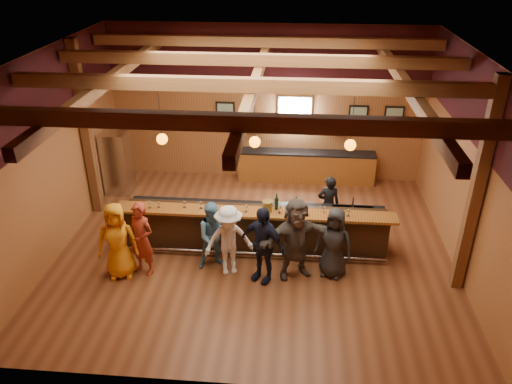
# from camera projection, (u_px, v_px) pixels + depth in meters

# --- Properties ---
(room) EXTENTS (9.04, 9.00, 4.52)m
(room) POSITION_uv_depth(u_px,v_px,m) (255.00, 118.00, 10.35)
(room) COLOR brown
(room) RESTS_ON ground
(bar_counter) EXTENTS (6.30, 1.07, 1.11)m
(bar_counter) POSITION_uv_depth(u_px,v_px,m) (256.00, 226.00, 11.68)
(bar_counter) COLOR black
(bar_counter) RESTS_ON ground
(back_bar_cabinet) EXTENTS (4.00, 0.52, 0.95)m
(back_bar_cabinet) POSITION_uv_depth(u_px,v_px,m) (306.00, 167.00, 14.76)
(back_bar_cabinet) COLOR brown
(back_bar_cabinet) RESTS_ON ground
(window) EXTENTS (0.95, 0.09, 0.95)m
(window) POSITION_uv_depth(u_px,v_px,m) (295.00, 113.00, 14.27)
(window) COLOR silver
(window) RESTS_ON room
(framed_pictures) EXTENTS (5.35, 0.05, 0.45)m
(framed_pictures) POSITION_uv_depth(u_px,v_px,m) (325.00, 112.00, 14.17)
(framed_pictures) COLOR black
(framed_pictures) RESTS_ON room
(wine_shelves) EXTENTS (3.00, 0.18, 0.30)m
(wine_shelves) POSITION_uv_depth(u_px,v_px,m) (294.00, 128.00, 14.41)
(wine_shelves) COLOR brown
(wine_shelves) RESTS_ON room
(pendant_lights) EXTENTS (4.24, 0.24, 1.37)m
(pendant_lights) POSITION_uv_depth(u_px,v_px,m) (255.00, 142.00, 10.54)
(pendant_lights) COLOR black
(pendant_lights) RESTS_ON room
(stainless_fridge) EXTENTS (0.70, 0.70, 1.80)m
(stainless_fridge) POSITION_uv_depth(u_px,v_px,m) (117.00, 163.00, 13.98)
(stainless_fridge) COLOR silver
(stainless_fridge) RESTS_ON ground
(customer_orange) EXTENTS (0.95, 0.72, 1.74)m
(customer_orange) POSITION_uv_depth(u_px,v_px,m) (117.00, 241.00, 10.50)
(customer_orange) COLOR orange
(customer_orange) RESTS_ON ground
(customer_redvest) EXTENTS (0.72, 0.61, 1.69)m
(customer_redvest) POSITION_uv_depth(u_px,v_px,m) (142.00, 239.00, 10.59)
(customer_redvest) COLOR #9C301C
(customer_redvest) RESTS_ON ground
(customer_denim) EXTENTS (0.92, 0.82, 1.58)m
(customer_denim) POSITION_uv_depth(u_px,v_px,m) (214.00, 236.00, 10.82)
(customer_denim) COLOR teal
(customer_denim) RESTS_ON ground
(customer_white) EXTENTS (1.19, 0.89, 1.63)m
(customer_white) POSITION_uv_depth(u_px,v_px,m) (229.00, 241.00, 10.60)
(customer_white) COLOR white
(customer_white) RESTS_ON ground
(customer_navy) EXTENTS (1.11, 0.87, 1.75)m
(customer_navy) POSITION_uv_depth(u_px,v_px,m) (262.00, 244.00, 10.36)
(customer_navy) COLOR black
(customer_navy) RESTS_ON ground
(customer_brown) EXTENTS (1.80, 1.15, 1.86)m
(customer_brown) POSITION_uv_depth(u_px,v_px,m) (296.00, 239.00, 10.46)
(customer_brown) COLOR #4F463F
(customer_brown) RESTS_ON ground
(customer_dark) EXTENTS (0.91, 0.73, 1.61)m
(customer_dark) POSITION_uv_depth(u_px,v_px,m) (334.00, 243.00, 10.54)
(customer_dark) COLOR #252528
(customer_dark) RESTS_ON ground
(bartender) EXTENTS (0.58, 0.41, 1.50)m
(bartender) POSITION_uv_depth(u_px,v_px,m) (328.00, 204.00, 12.15)
(bartender) COLOR black
(bartender) RESTS_ON ground
(ice_bucket) EXTENTS (0.23, 0.23, 0.25)m
(ice_bucket) POSITION_uv_depth(u_px,v_px,m) (267.00, 206.00, 11.07)
(ice_bucket) COLOR brown
(ice_bucket) RESTS_ON bar_counter
(bottle_a) EXTENTS (0.08, 0.08, 0.38)m
(bottle_a) POSITION_uv_depth(u_px,v_px,m) (277.00, 203.00, 11.14)
(bottle_a) COLOR black
(bottle_a) RESTS_ON bar_counter
(bottle_b) EXTENTS (0.07, 0.07, 0.33)m
(bottle_b) POSITION_uv_depth(u_px,v_px,m) (296.00, 205.00, 11.13)
(bottle_b) COLOR black
(bottle_b) RESTS_ON bar_counter
(glass_a) EXTENTS (0.08, 0.08, 0.18)m
(glass_a) POSITION_uv_depth(u_px,v_px,m) (149.00, 203.00, 11.20)
(glass_a) COLOR silver
(glass_a) RESTS_ON bar_counter
(glass_b) EXTENTS (0.07, 0.07, 0.16)m
(glass_b) POSITION_uv_depth(u_px,v_px,m) (158.00, 203.00, 11.22)
(glass_b) COLOR silver
(glass_b) RESTS_ON bar_counter
(glass_c) EXTENTS (0.07, 0.07, 0.17)m
(glass_c) POSITION_uv_depth(u_px,v_px,m) (184.00, 203.00, 11.22)
(glass_c) COLOR silver
(glass_c) RESTS_ON bar_counter
(glass_d) EXTENTS (0.08, 0.08, 0.18)m
(glass_d) POSITION_uv_depth(u_px,v_px,m) (201.00, 203.00, 11.18)
(glass_d) COLOR silver
(glass_d) RESTS_ON bar_counter
(glass_e) EXTENTS (0.08, 0.08, 0.18)m
(glass_e) POSITION_uv_depth(u_px,v_px,m) (246.00, 207.00, 11.04)
(glass_e) COLOR silver
(glass_e) RESTS_ON bar_counter
(glass_f) EXTENTS (0.08, 0.08, 0.19)m
(glass_f) POSITION_uv_depth(u_px,v_px,m) (280.00, 208.00, 10.99)
(glass_f) COLOR silver
(glass_f) RESTS_ON bar_counter
(glass_g) EXTENTS (0.07, 0.07, 0.16)m
(glass_g) POSITION_uv_depth(u_px,v_px,m) (324.00, 208.00, 11.02)
(glass_g) COLOR silver
(glass_g) RESTS_ON bar_counter
(glass_h) EXTENTS (0.07, 0.07, 0.17)m
(glass_h) POSITION_uv_depth(u_px,v_px,m) (349.00, 211.00, 10.88)
(glass_h) COLOR silver
(glass_h) RESTS_ON bar_counter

